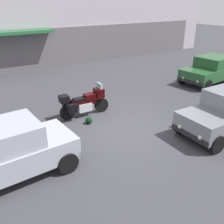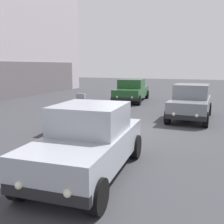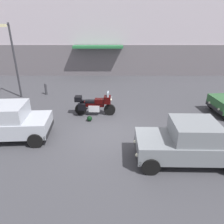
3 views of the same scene
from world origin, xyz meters
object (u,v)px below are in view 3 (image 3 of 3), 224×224
object	(u,v)px
car_hatchback_near	(6,122)
streetlamp_curbside	(13,54)
motorcycle	(94,104)
helmet	(89,119)
car_wagon_end	(189,142)
bollard_curbside	(46,88)

from	to	relation	value
car_hatchback_near	streetlamp_curbside	xyz separation A→B (m)	(-1.62, 5.40, 2.09)
motorcycle	helmet	xyz separation A→B (m)	(-0.20, -0.80, -0.48)
motorcycle	car_wagon_end	bearing A→B (deg)	-45.41
helmet	car_wagon_end	xyz separation A→B (m)	(4.03, -3.42, 0.67)
motorcycle	car_hatchback_near	size ratio (longest dim) A/B	0.57
helmet	car_hatchback_near	size ratio (longest dim) A/B	0.07
car_wagon_end	streetlamp_curbside	xyz separation A→B (m)	(-9.11, 7.05, 2.09)
car_wagon_end	streetlamp_curbside	size ratio (longest dim) A/B	0.82
car_hatchback_near	bollard_curbside	xyz separation A→B (m)	(-0.04, 6.06, -0.36)
motorcycle	car_hatchback_near	distance (m)	4.49
motorcycle	car_wagon_end	distance (m)	5.70
helmet	car_hatchback_near	bearing A→B (deg)	-152.79
car_wagon_end	streetlamp_curbside	bearing A→B (deg)	-36.48
helmet	bollard_curbside	size ratio (longest dim) A/B	0.33
streetlamp_curbside	bollard_curbside	xyz separation A→B (m)	(1.58, 0.66, -2.45)
car_wagon_end	bollard_curbside	xyz separation A→B (m)	(-7.53, 7.71, -0.36)
helmet	car_hatchback_near	distance (m)	3.95
car_wagon_end	streetlamp_curbside	world-z (taller)	streetlamp_curbside
helmet	car_wagon_end	bearing A→B (deg)	-40.35
helmet	bollard_curbside	distance (m)	5.54
helmet	bollard_curbside	world-z (taller)	bollard_curbside
car_wagon_end	motorcycle	bearing A→B (deg)	-46.58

